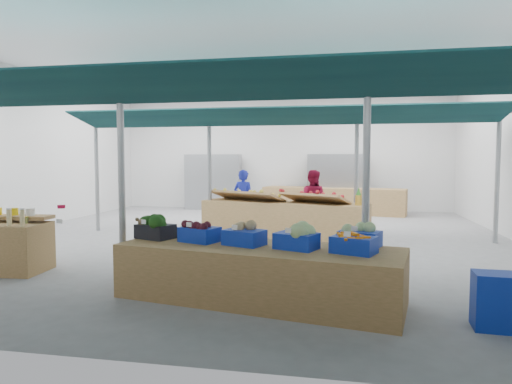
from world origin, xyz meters
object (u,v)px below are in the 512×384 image
veg_counter (259,273)px  vendor_left (244,199)px  fruit_counter (283,220)px  vendor_right (312,201)px  crate_stack (498,301)px

veg_counter → vendor_left: (-1.50, 5.96, 0.43)m
fruit_counter → vendor_left: size_ratio=2.50×
vendor_left → vendor_right: bearing=-166.4°
veg_counter → crate_stack: bearing=-0.4°
crate_stack → veg_counter: bearing=168.8°
veg_counter → crate_stack: (2.71, -0.54, -0.05)m
vendor_right → fruit_counter: bearing=75.0°
veg_counter → vendor_right: vendor_right is taller
veg_counter → vendor_left: size_ratio=2.33×
vendor_left → vendor_right: 1.80m
vendor_right → crate_stack: bearing=124.0°
crate_stack → vendor_left: 7.75m
crate_stack → vendor_left: size_ratio=0.39×
vendor_right → vendor_left: bearing=13.6°
veg_counter → vendor_left: vendor_left is taller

